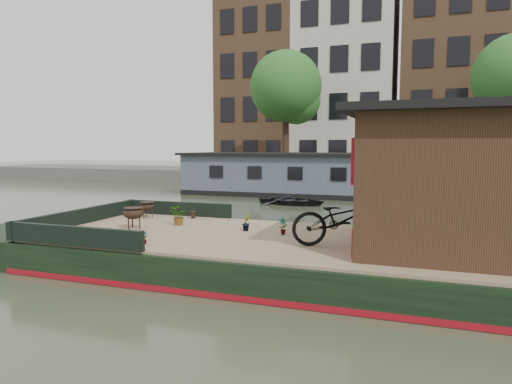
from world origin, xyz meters
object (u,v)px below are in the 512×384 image
(cabin, at_px, (470,179))
(bicycle, at_px, (343,219))
(dinghy, at_px, (292,197))
(brazier_front, at_px, (133,218))
(brazier_rear, at_px, (147,210))
(potted_plant_a, at_px, (283,226))

(cabin, height_order, bicycle, cabin)
(bicycle, height_order, dinghy, bicycle)
(bicycle, bearing_deg, dinghy, -3.57)
(brazier_front, xyz_separation_m, dinghy, (0.82, 10.17, -0.59))
(brazier_rear, bearing_deg, potted_plant_a, -14.02)
(potted_plant_a, height_order, brazier_rear, brazier_rear)
(bicycle, xyz_separation_m, brazier_front, (-4.54, 0.17, -0.25))
(potted_plant_a, height_order, brazier_front, brazier_front)
(cabin, height_order, dinghy, cabin)
(bicycle, relative_size, brazier_rear, 4.58)
(brazier_rear, bearing_deg, cabin, -10.09)
(cabin, xyz_separation_m, brazier_front, (-6.62, -0.12, -0.99))
(bicycle, relative_size, potted_plant_a, 5.26)
(bicycle, distance_m, brazier_front, 4.55)
(potted_plant_a, distance_m, brazier_front, 3.27)
(brazier_front, xyz_separation_m, brazier_rear, (-0.56, 1.39, -0.03))
(bicycle, bearing_deg, brazier_front, 64.54)
(bicycle, distance_m, potted_plant_a, 1.47)
(bicycle, bearing_deg, brazier_rear, 49.61)
(potted_plant_a, xyz_separation_m, brazier_front, (-3.24, -0.45, 0.06))
(cabin, height_order, potted_plant_a, cabin)
(potted_plant_a, bearing_deg, brazier_front, -172.17)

